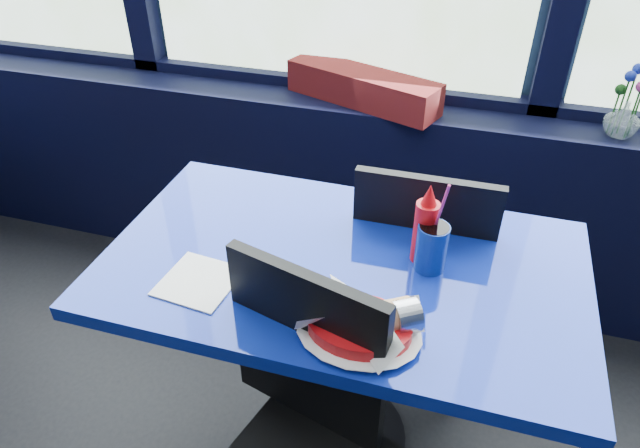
{
  "coord_description": "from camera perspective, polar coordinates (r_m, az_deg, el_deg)",
  "views": [
    {
      "loc": [
        0.56,
        0.92,
        1.66
      ],
      "look_at": [
        0.25,
        1.98,
        0.87
      ],
      "focal_mm": 32.0,
      "sensor_mm": 36.0,
      "label": 1
    }
  ],
  "objects": [
    {
      "name": "napkin",
      "position": [
        1.4,
        -12.02,
        -5.63
      ],
      "size": [
        0.19,
        0.19,
        0.0
      ],
      "primitive_type": "cube",
      "rotation": [
        0.0,
        0.0,
        -0.1
      ],
      "color": "white",
      "rests_on": "near_table"
    },
    {
      "name": "flower_vase",
      "position": [
        2.11,
        28.12,
        9.57
      ],
      "size": [
        0.14,
        0.14,
        0.24
      ],
      "rotation": [
        0.0,
        0.0,
        0.22
      ],
      "color": "silver",
      "rests_on": "window_sill"
    },
    {
      "name": "chair_near_front",
      "position": [
        1.37,
        -1.41,
        -20.64
      ],
      "size": [
        0.51,
        0.51,
        0.91
      ],
      "rotation": [
        0.0,
        0.0,
        -0.27
      ],
      "color": "black",
      "rests_on": "ground"
    },
    {
      "name": "soda_cup",
      "position": [
        1.4,
        11.11,
        -2.2
      ],
      "size": [
        0.08,
        0.08,
        0.26
      ],
      "rotation": [
        0.0,
        0.0,
        -0.1
      ],
      "color": "navy",
      "rests_on": "near_table"
    },
    {
      "name": "food_basket",
      "position": [
        1.23,
        4.18,
        -10.03
      ],
      "size": [
        0.26,
        0.26,
        0.09
      ],
      "rotation": [
        0.0,
        0.0,
        0.14
      ],
      "color": "#B80C10",
      "rests_on": "near_table"
    },
    {
      "name": "window_sill",
      "position": [
        2.39,
        0.42,
        3.85
      ],
      "size": [
        5.0,
        0.26,
        0.8
      ],
      "primitive_type": "cube",
      "color": "black",
      "rests_on": "ground"
    },
    {
      "name": "planter_box",
      "position": [
        2.13,
        4.28,
        13.49
      ],
      "size": [
        0.6,
        0.34,
        0.12
      ],
      "primitive_type": "cube",
      "rotation": [
        0.0,
        0.0,
        -0.35
      ],
      "color": "maroon",
      "rests_on": "window_sill"
    },
    {
      "name": "near_table",
      "position": [
        1.56,
        2.11,
        -8.93
      ],
      "size": [
        1.2,
        0.7,
        0.75
      ],
      "color": "black",
      "rests_on": "ground"
    },
    {
      "name": "ketchup_bottle",
      "position": [
        1.41,
        10.49,
        -0.36
      ],
      "size": [
        0.06,
        0.06,
        0.22
      ],
      "color": "#B80C10",
      "rests_on": "near_table"
    },
    {
      "name": "chair_near_back",
      "position": [
        1.81,
        10.13,
        -4.11
      ],
      "size": [
        0.41,
        0.42,
        0.91
      ],
      "rotation": [
        0.0,
        0.0,
        3.15
      ],
      "color": "black",
      "rests_on": "ground"
    }
  ]
}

